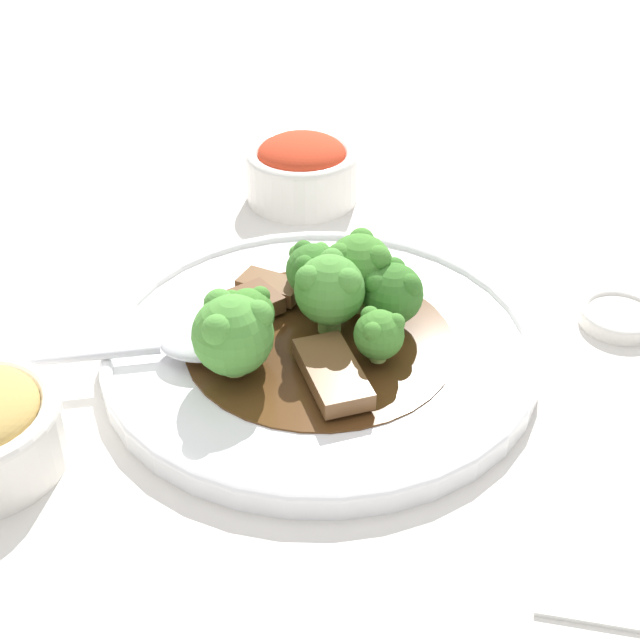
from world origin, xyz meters
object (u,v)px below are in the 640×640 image
Objects in this scene: beef_strip_2 at (245,305)px; side_bowl_kimchi at (302,169)px; broccoli_floret_4 at (233,333)px; beef_strip_0 at (271,287)px; broccoli_floret_5 at (248,314)px; serving_spoon at (184,343)px; main_plate at (320,347)px; broccoli_floret_0 at (330,288)px; broccoli_floret_3 at (359,267)px; broccoli_floret_2 at (311,265)px; broccoli_floret_6 at (392,292)px; broccoli_floret_1 at (379,334)px; beef_strip_1 at (332,373)px; sauce_dish at (620,316)px; broccoli_floret_7 at (313,270)px.

side_bowl_kimchi reaches higher than beef_strip_2.
beef_strip_2 is at bearing 5.15° from broccoli_floret_4.
beef_strip_0 is 1.17× the size of broccoli_floret_5.
serving_spoon is at bearing 170.86° from side_bowl_kimchi.
main_plate is 5.21× the size of broccoli_floret_0.
main_plate is 0.07m from broccoli_floret_3.
broccoli_floret_6 is (-0.04, -0.06, 0.00)m from broccoli_floret_2.
broccoli_floret_1 is 0.14m from serving_spoon.
broccoli_floret_3 is at bearing -29.91° from broccoli_floret_0.
broccoli_floret_2 is at bearing -40.95° from serving_spoon.
beef_strip_1 is at bearing -134.42° from beef_strip_2.
broccoli_floret_3 is at bearing -30.27° from main_plate.
broccoli_floret_2 reaches higher than sauce_dish.
broccoli_floret_5 is 0.27m from side_bowl_kimchi.
broccoli_floret_7 is at bearing 77.43° from broccoli_floret_6.
broccoli_floret_1 is at bearing -137.76° from broccoli_floret_7.
serving_spoon is (-0.08, 0.05, 0.00)m from beef_strip_0.
broccoli_floret_0 is at bearing -167.18° from side_bowl_kimchi.
beef_strip_1 is 0.11m from serving_spoon.
beef_strip_2 is 0.11m from broccoli_floret_1.
main_plate is at bearing 107.76° from sauce_dish.
side_bowl_kimchi is at bearing 10.24° from broccoli_floret_2.
broccoli_floret_7 is at bearing -74.02° from beef_strip_2.
broccoli_floret_6 reaches higher than beef_strip_2.
beef_strip_0 is 0.90× the size of broccoli_floret_0.
serving_spoon is at bearing 102.71° from broccoli_floret_5.
broccoli_floret_4 reaches higher than serving_spoon.
broccoli_floret_3 reaches higher than broccoli_floret_4.
broccoli_floret_4 reaches higher than beef_strip_0.
sauce_dish is at bearing -67.16° from broccoli_floret_4.
broccoli_floret_7 reaches higher than beef_strip_2.
broccoli_floret_6 is at bearing -69.58° from serving_spoon.
broccoli_floret_2 is 0.19m from side_bowl_kimchi.
broccoli_floret_5 is at bearing 108.28° from sauce_dish.
broccoli_floret_5 reaches higher than sauce_dish.
broccoli_floret_5 is (0.03, -0.01, -0.00)m from broccoli_floret_4.
broccoli_floret_4 reaches higher than broccoli_floret_7.
broccoli_floret_0 is 0.05m from broccoli_floret_1.
broccoli_floret_7 is at bearing 14.89° from main_plate.
broccoli_floret_7 is 0.24m from sauce_dish.
broccoli_floret_1 is at bearing -144.74° from broccoli_floret_2.
beef_strip_1 is 0.04m from broccoli_floret_1.
broccoli_floret_0 is 0.08m from broccoli_floret_4.
beef_strip_0 is 0.07m from broccoli_floret_0.
beef_strip_1 is (-0.05, -0.01, 0.02)m from main_plate.
broccoli_floret_4 is at bearing 132.69° from broccoli_floret_0.
broccoli_floret_2 is 0.64× the size of broccoli_floret_3.
broccoli_floret_5 is at bearing 117.07° from broccoli_floret_0.
broccoli_floret_0 is at bearing -151.09° from broccoli_floret_7.
sauce_dish is at bearing -80.46° from beef_strip_2.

